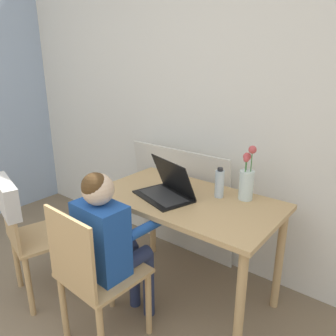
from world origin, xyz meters
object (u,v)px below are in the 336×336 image
at_px(chair_spare, 23,220).
at_px(flower_vase, 247,180).
at_px(chair_occupied, 94,276).
at_px(water_bottle, 219,183).
at_px(laptop, 167,188).
at_px(person_seated, 110,237).

bearing_deg(chair_spare, flower_vase, -125.57).
distance_m(chair_occupied, water_bottle, 0.91).
xyz_separation_m(chair_spare, laptop, (0.69, 0.60, 0.20)).
bearing_deg(flower_vase, person_seated, -121.53).
distance_m(laptop, water_bottle, 0.33).
distance_m(person_seated, flower_vase, 0.87).
bearing_deg(person_seated, chair_spare, 15.49).
xyz_separation_m(flower_vase, water_bottle, (-0.15, -0.07, -0.03)).
xyz_separation_m(person_seated, laptop, (0.04, 0.46, 0.15)).
bearing_deg(water_bottle, chair_occupied, -111.46).
xyz_separation_m(chair_occupied, water_bottle, (0.30, 0.77, 0.37)).
distance_m(chair_spare, water_bottle, 1.26).
bearing_deg(water_bottle, flower_vase, 26.13).
bearing_deg(water_bottle, laptop, -143.55).
relative_size(person_seated, flower_vase, 2.98).
bearing_deg(person_seated, chair_occupied, 90.00).
distance_m(person_seated, water_bottle, 0.74).
relative_size(laptop, water_bottle, 2.19).
bearing_deg(water_bottle, chair_spare, -139.97).
bearing_deg(person_seated, flower_vase, -118.73).
height_order(chair_spare, laptop, laptop).
distance_m(person_seated, laptop, 0.48).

